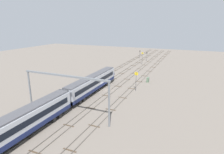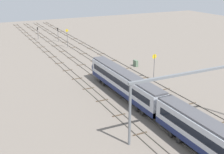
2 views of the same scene
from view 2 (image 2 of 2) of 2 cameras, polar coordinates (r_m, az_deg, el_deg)
ground_plane at (r=60.80m, az=2.65°, el=-2.24°), size 204.87×204.87×0.00m
track_near_foreground at (r=64.17m, az=8.02°, el=-1.17°), size 188.87×2.40×0.16m
track_second_near at (r=61.84m, az=4.50°, el=-1.83°), size 188.87×2.40×0.16m
track_with_train at (r=59.78m, az=0.72°, el=-2.54°), size 188.87×2.40×0.16m
track_second_far at (r=58.00m, az=-3.31°, el=-3.27°), size 188.87×2.40×0.16m
overhead_gantry at (r=44.01m, az=14.47°, el=-1.79°), size 0.40×19.83×9.15m
speed_sign_near_foreground at (r=95.22m, az=-8.60°, el=7.80°), size 0.14×0.88×5.87m
speed_sign_mid_trackside at (r=65.93m, az=8.11°, el=2.74°), size 0.14×1.03×5.66m
signal_light_trackside_approach at (r=104.69m, az=-10.35°, el=8.36°), size 0.31×0.32×4.67m
signal_light_trackside_departure at (r=109.54m, az=-14.08°, el=8.49°), size 0.31×0.32×4.40m
relay_cabinet at (r=75.43m, az=4.56°, el=2.64°), size 1.48×0.68×1.56m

